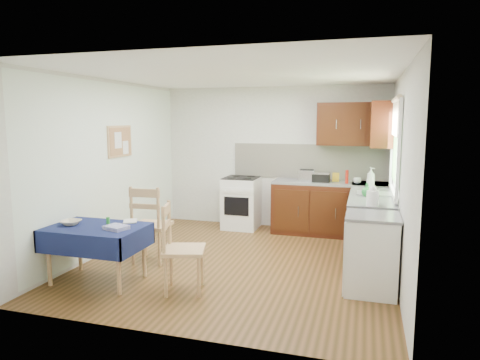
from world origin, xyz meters
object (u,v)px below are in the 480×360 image
(chair_near, at_px, (180,245))
(dining_table, at_px, (97,235))
(toaster, at_px, (307,175))
(kettle, at_px, (373,197))
(dish_rack, at_px, (374,192))
(sandwich_press, at_px, (321,177))
(chair_far, at_px, (150,222))

(chair_near, bearing_deg, dining_table, 74.05)
(toaster, relative_size, kettle, 1.10)
(dining_table, distance_m, chair_near, 1.07)
(toaster, distance_m, kettle, 2.13)
(dining_table, distance_m, dish_rack, 3.68)
(kettle, bearing_deg, dining_table, -161.38)
(sandwich_press, height_order, dish_rack, dish_rack)
(chair_far, xyz_separation_m, kettle, (2.85, 0.24, 0.45))
(chair_near, relative_size, sandwich_press, 3.61)
(chair_far, distance_m, sandwich_press, 2.96)
(sandwich_press, height_order, kettle, kettle)
(chair_near, height_order, toaster, toaster)
(dining_table, relative_size, toaster, 4.21)
(chair_far, xyz_separation_m, chair_near, (0.80, -0.81, -0.02))
(chair_far, bearing_deg, dish_rack, -163.59)
(toaster, bearing_deg, sandwich_press, 12.71)
(toaster, height_order, kettle, kettle)
(chair_near, relative_size, toaster, 3.79)
(chair_far, height_order, kettle, kettle)
(toaster, height_order, dish_rack, dish_rack)
(chair_far, bearing_deg, chair_near, 130.85)
(sandwich_press, distance_m, kettle, 2.01)
(chair_near, xyz_separation_m, kettle, (2.05, 1.05, 0.47))
(dining_table, bearing_deg, sandwich_press, 42.68)
(dining_table, distance_m, kettle, 3.32)
(chair_near, bearing_deg, toaster, -35.47)
(dish_rack, bearing_deg, toaster, 116.45)
(dining_table, xyz_separation_m, dish_rack, (3.15, 1.88, 0.35))
(dining_table, xyz_separation_m, chair_far, (0.26, 0.81, -0.01))
(dish_rack, relative_size, kettle, 1.90)
(chair_far, xyz_separation_m, dish_rack, (2.88, 1.07, 0.37))
(chair_near, xyz_separation_m, toaster, (1.02, 2.91, 0.46))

